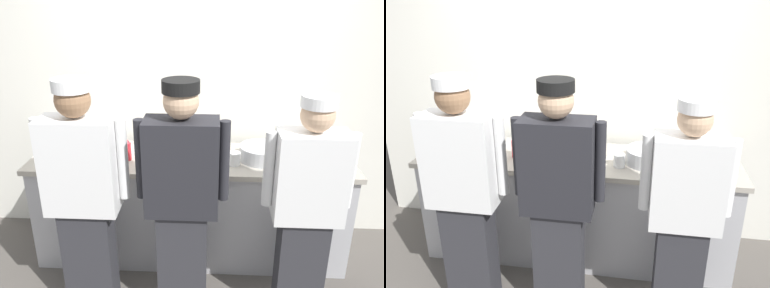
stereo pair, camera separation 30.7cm
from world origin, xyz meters
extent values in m
plane|color=#514C47|center=(0.00, 0.00, 0.00)|extent=(9.00, 9.00, 0.00)
cube|color=silver|center=(0.00, 0.83, 1.43)|extent=(4.03, 0.10, 2.87)
cube|color=#B2B2B7|center=(0.00, 0.36, 0.43)|extent=(2.52, 0.63, 0.87)
cube|color=#A8A093|center=(0.00, 0.36, 0.89)|extent=(2.57, 0.68, 0.04)
cube|color=#2D2D33|center=(-0.67, -0.32, 0.40)|extent=(0.34, 0.20, 0.80)
cube|color=white|center=(-0.67, -0.32, 1.12)|extent=(0.47, 0.24, 0.64)
cylinder|color=white|center=(-0.94, -0.28, 1.15)|extent=(0.07, 0.07, 0.54)
cylinder|color=white|center=(-0.40, -0.28, 1.15)|extent=(0.07, 0.07, 0.54)
sphere|color=#8C6647|center=(-0.67, -0.32, 1.56)|extent=(0.22, 0.22, 0.22)
cylinder|color=white|center=(-0.67, -0.32, 1.65)|extent=(0.23, 0.23, 0.08)
cube|color=#2D2D33|center=(-0.02, -0.30, 0.40)|extent=(0.33, 0.20, 0.80)
cube|color=#232328|center=(-0.02, -0.30, 1.12)|extent=(0.47, 0.24, 0.64)
cylinder|color=#232328|center=(-0.29, -0.26, 1.15)|extent=(0.07, 0.07, 0.54)
cylinder|color=#232328|center=(0.25, -0.26, 1.15)|extent=(0.07, 0.07, 0.54)
sphere|color=tan|center=(-0.02, -0.30, 1.55)|extent=(0.22, 0.22, 0.22)
cylinder|color=black|center=(-0.02, -0.30, 1.65)|extent=(0.23, 0.23, 0.08)
cube|color=#2D2D33|center=(0.80, -0.28, 0.38)|extent=(0.32, 0.20, 0.76)
cube|color=white|center=(0.80, -0.28, 1.06)|extent=(0.44, 0.24, 0.60)
cylinder|color=white|center=(0.54, -0.24, 1.09)|extent=(0.07, 0.07, 0.51)
cylinder|color=white|center=(1.05, -0.24, 1.09)|extent=(0.07, 0.07, 0.51)
sphere|color=tan|center=(0.80, -0.28, 1.47)|extent=(0.21, 0.21, 0.21)
cylinder|color=white|center=(0.80, -0.28, 1.56)|extent=(0.22, 0.22, 0.07)
cylinder|color=white|center=(0.88, 0.35, 0.91)|extent=(0.24, 0.24, 0.01)
cylinder|color=white|center=(0.88, 0.35, 0.92)|extent=(0.24, 0.24, 0.01)
cylinder|color=white|center=(0.88, 0.35, 0.94)|extent=(0.24, 0.24, 0.01)
cylinder|color=white|center=(0.88, 0.35, 0.95)|extent=(0.24, 0.24, 0.01)
cylinder|color=white|center=(0.88, 0.35, 0.96)|extent=(0.24, 0.24, 0.01)
cylinder|color=white|center=(0.88, 0.35, 0.97)|extent=(0.24, 0.24, 0.01)
cylinder|color=white|center=(0.09, 0.27, 0.91)|extent=(0.25, 0.25, 0.01)
cylinder|color=white|center=(0.09, 0.27, 0.92)|extent=(0.25, 0.25, 0.01)
cylinder|color=white|center=(0.09, 0.27, 0.94)|extent=(0.25, 0.25, 0.01)
cylinder|color=white|center=(0.09, 0.27, 0.95)|extent=(0.25, 0.25, 0.01)
cylinder|color=#B7BABF|center=(0.56, 0.34, 0.96)|extent=(0.35, 0.35, 0.12)
cube|color=#B7BABF|center=(-0.89, 0.36, 0.92)|extent=(0.52, 0.37, 0.02)
cylinder|color=red|center=(-0.50, 0.28, 0.98)|extent=(0.06, 0.06, 0.14)
cone|color=red|center=(-0.50, 0.28, 1.06)|extent=(0.05, 0.05, 0.04)
cylinder|color=white|center=(-0.50, 0.44, 0.93)|extent=(0.09, 0.09, 0.05)
cylinder|color=#5B932D|center=(-0.50, 0.44, 0.94)|extent=(0.08, 0.08, 0.01)
cylinder|color=white|center=(0.98, 0.55, 0.93)|extent=(0.11, 0.11, 0.05)
cylinder|color=red|center=(0.98, 0.55, 0.95)|extent=(0.09, 0.09, 0.01)
cylinder|color=white|center=(0.35, 0.23, 0.96)|extent=(0.09, 0.09, 0.10)
camera|label=1|loc=(0.17, -2.54, 2.17)|focal=36.63mm
camera|label=2|loc=(0.47, -2.51, 2.17)|focal=36.63mm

